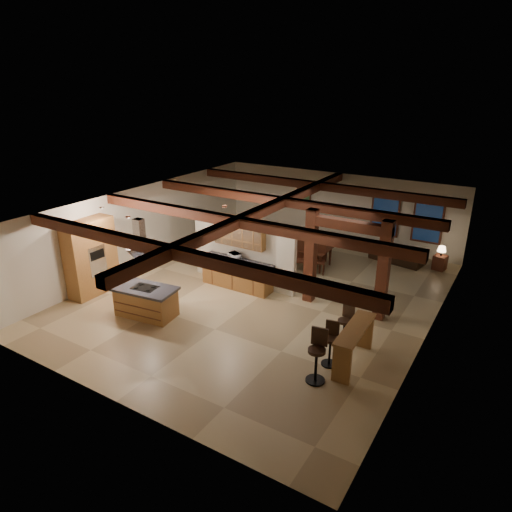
{
  "coord_description": "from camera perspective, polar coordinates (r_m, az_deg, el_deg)",
  "views": [
    {
      "loc": [
        6.66,
        -11.16,
        6.38
      ],
      "look_at": [
        -0.52,
        0.5,
        1.06
      ],
      "focal_mm": 32.0,
      "sensor_mm": 36.0,
      "label": 1
    }
  ],
  "objects": [
    {
      "name": "partition_wall",
      "position": [
        14.92,
        -1.57,
        0.48
      ],
      "size": [
        3.8,
        0.18,
        2.2
      ],
      "primitive_type": "cube",
      "color": "beige",
      "rests_on": "ground"
    },
    {
      "name": "ceiling_beams",
      "position": [
        13.5,
        0.77,
        5.65
      ],
      "size": [
        10.0,
        12.0,
        0.28
      ],
      "color": "#3F220F",
      "rests_on": "room_walls"
    },
    {
      "name": "framed_art",
      "position": [
        19.52,
        5.98,
        7.22
      ],
      "size": [
        0.65,
        0.05,
        0.85
      ],
      "color": "#3F220F",
      "rests_on": "room_walls"
    },
    {
      "name": "timber_posts",
      "position": [
        13.22,
        11.22,
        0.35
      ],
      "size": [
        2.5,
        0.3,
        2.9
      ],
      "color": "#3F220F",
      "rests_on": "ground"
    },
    {
      "name": "pantry_cabinet",
      "position": [
        15.12,
        -19.94,
        -0.16
      ],
      "size": [
        0.67,
        1.6,
        2.4
      ],
      "color": "#945F2F",
      "rests_on": "ground"
    },
    {
      "name": "bar_stool_b",
      "position": [
        11.1,
        9.31,
        -10.73
      ],
      "size": [
        0.39,
        0.4,
        1.1
      ],
      "color": "black",
      "rests_on": "ground"
    },
    {
      "name": "sofa",
      "position": [
        17.78,
        17.19,
        0.17
      ],
      "size": [
        2.04,
        1.09,
        0.57
      ],
      "primitive_type": "imported",
      "rotation": [
        0.0,
        0.0,
        2.96
      ],
      "color": "black",
      "rests_on": "ground"
    },
    {
      "name": "ground",
      "position": [
        14.48,
        0.72,
        -4.93
      ],
      "size": [
        12.0,
        12.0,
        0.0
      ],
      "primitive_type": "plane",
      "color": "tan",
      "rests_on": "ground"
    },
    {
      "name": "recessed_cans",
      "position": [
        13.5,
        -12.87,
        5.6
      ],
      "size": [
        3.16,
        2.46,
        0.03
      ],
      "color": "silver",
      "rests_on": "room_walls"
    },
    {
      "name": "kitchen_island",
      "position": [
        13.49,
        -13.58,
        -5.51
      ],
      "size": [
        1.9,
        1.18,
        0.89
      ],
      "color": "#945F2F",
      "rests_on": "ground"
    },
    {
      "name": "bar_stool_c",
      "position": [
        11.9,
        11.09,
        -8.49
      ],
      "size": [
        0.39,
        0.4,
        1.11
      ],
      "color": "black",
      "rests_on": "ground"
    },
    {
      "name": "bar_stool_a",
      "position": [
        10.47,
        7.64,
        -12.22
      ],
      "size": [
        0.44,
        0.46,
        1.27
      ],
      "color": "black",
      "rests_on": "ground"
    },
    {
      "name": "range_hood",
      "position": [
        12.96,
        -14.08,
        -0.23
      ],
      "size": [
        1.1,
        1.1,
        1.4
      ],
      "color": "silver",
      "rests_on": "room_walls"
    },
    {
      "name": "back_counter",
      "position": [
        14.86,
        -2.37,
        -2.23
      ],
      "size": [
        2.5,
        0.66,
        0.94
      ],
      "color": "#945F2F",
      "rests_on": "ground"
    },
    {
      "name": "microwave",
      "position": [
        14.68,
        -2.68,
        -0.07
      ],
      "size": [
        0.5,
        0.43,
        0.23
      ],
      "primitive_type": "imported",
      "rotation": [
        0.0,
        0.0,
        2.73
      ],
      "color": "#B4B4B8",
      "rests_on": "back_counter"
    },
    {
      "name": "room_walls",
      "position": [
        13.79,
        0.75,
        1.73
      ],
      "size": [
        12.0,
        12.0,
        12.0
      ],
      "color": "beige",
      "rests_on": "ground"
    },
    {
      "name": "bar_counter",
      "position": [
        11.15,
        12.19,
        -10.19
      ],
      "size": [
        0.53,
        1.87,
        0.98
      ],
      "color": "#945F2F",
      "rests_on": "ground"
    },
    {
      "name": "dining_table",
      "position": [
        16.77,
        5.79,
        0.02
      ],
      "size": [
        2.0,
        1.13,
        0.7
      ],
      "primitive_type": "imported",
      "rotation": [
        0.0,
        0.0,
        0.01
      ],
      "color": "#3E1C0F",
      "rests_on": "ground"
    },
    {
      "name": "side_table",
      "position": [
        17.59,
        21.99,
        -0.76
      ],
      "size": [
        0.49,
        0.49,
        0.52
      ],
      "primitive_type": "cube",
      "rotation": [
        0.0,
        0.0,
        -0.17
      ],
      "color": "#3F220F",
      "rests_on": "ground"
    },
    {
      "name": "back_windows",
      "position": [
        18.19,
        18.24,
        4.57
      ],
      "size": [
        2.7,
        0.07,
        1.7
      ],
      "color": "#3F220F",
      "rests_on": "room_walls"
    },
    {
      "name": "dining_chairs",
      "position": [
        16.69,
        5.82,
        0.77
      ],
      "size": [
        2.23,
        2.23,
        1.15
      ],
      "color": "#3F220F",
      "rests_on": "ground"
    },
    {
      "name": "table_lamp",
      "position": [
        17.42,
        22.22,
        0.81
      ],
      "size": [
        0.3,
        0.3,
        0.35
      ],
      "color": "black",
      "rests_on": "side_table"
    },
    {
      "name": "upper_display_cabinet",
      "position": [
        14.52,
        -2.01,
        3.03
      ],
      "size": [
        1.8,
        0.36,
        0.95
      ],
      "color": "#945F2F",
      "rests_on": "partition_wall"
    }
  ]
}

